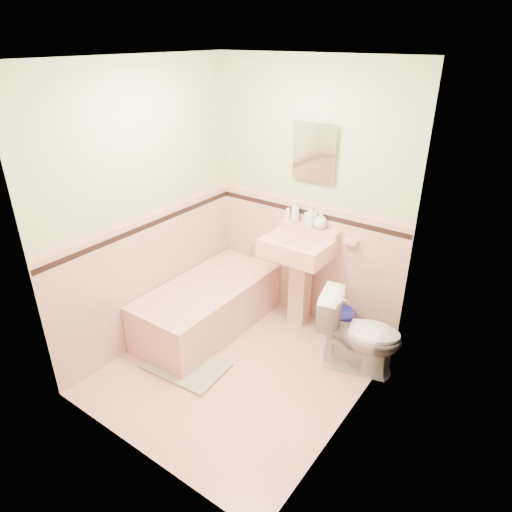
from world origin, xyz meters
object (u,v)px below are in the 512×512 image
Objects in this scene: bathtub at (209,307)px; soap_bottle_left at (295,211)px; soap_bottle_right at (321,220)px; toilet at (360,333)px; bucket at (340,323)px; medicine_cabinet at (315,152)px; shoe at (182,349)px; soap_bottle_mid at (311,216)px; sink at (297,283)px.

soap_bottle_left is at bearing 53.59° from bathtub.
toilet is at bearing -32.58° from soap_bottle_right.
medicine_cabinet is at bearing 164.70° from bucket.
shoe is at bearing 105.43° from toilet.
toilet is (1.45, 0.29, 0.13)m from bathtub.
toilet is at bearing -30.24° from medicine_cabinet.
soap_bottle_right is 1.73m from shoe.
medicine_cabinet is at bearing 114.56° from soap_bottle_mid.
shoe is at bearing -79.66° from bathtub.
soap_bottle_left is 0.79× the size of bucket.
soap_bottle_right reaches higher than sink.
shoe is (-0.71, -1.18, -1.04)m from soap_bottle_right.
medicine_cabinet is 2.80× the size of soap_bottle_right.
toilet is 4.67× the size of shoe.
soap_bottle_mid is 1.20× the size of soap_bottle_right.
bathtub is at bearing 87.44° from toilet.
soap_bottle_mid is 1.15m from toilet.
soap_bottle_mid is 0.10m from soap_bottle_right.
soap_bottle_mid is 1.32× the size of shoe.
sink is 6.28× the size of shoe.
sink reaches higher than bathtub.
shoe is (-1.36, -0.77, -0.30)m from toilet.
medicine_cabinet is (0.68, 0.74, 1.47)m from bathtub.
soap_bottle_right is (0.11, 0.18, 0.62)m from sink.
soap_bottle_right is at bearing 57.54° from sink.
shoe is at bearing -133.23° from bucket.
soap_bottle_left is at bearing 180.00° from soap_bottle_mid.
bucket is (-0.33, 0.33, -0.22)m from toilet.
sink is at bearing 47.19° from shoe.
toilet reaches higher than bucket.
sink is 0.69m from soap_bottle_left.
soap_bottle_mid reaches higher than sink.
soap_bottle_left reaches higher than shoe.
soap_bottle_left is 1.09× the size of soap_bottle_mid.
soap_bottle_right is at bearing 46.90° from shoe.
toilet is 2.58× the size of bucket.
soap_bottle_mid is at bearing 50.62° from shoe.
soap_bottle_right is (0.11, -0.03, -0.60)m from medicine_cabinet.
soap_bottle_mid is (0.17, 0.00, -0.01)m from soap_bottle_left.
sink is 2.04× the size of medicine_cabinet.
toilet is at bearing -17.20° from sink.
bathtub is at bearing -134.34° from soap_bottle_mid.
toilet is 1.59m from shoe.
bathtub is 1.38m from soap_bottle_right.
soap_bottle_left is at bearing 51.71° from toilet.
soap_bottle_mid reaches higher than toilet.
bathtub is 1.48m from toilet.
sink is at bearing -168.27° from bucket.
bathtub is 1.33m from soap_bottle_mid.
bucket is (0.59, -0.09, -0.99)m from soap_bottle_left.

